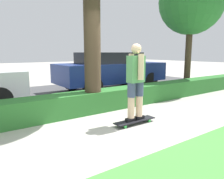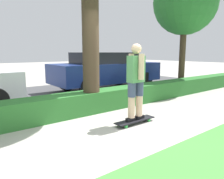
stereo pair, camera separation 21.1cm
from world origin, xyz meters
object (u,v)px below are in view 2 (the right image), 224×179
object	(u,v)px
tree_far	(185,3)
parked_car_middle	(106,70)
skateboard	(135,120)
skater_person	(136,80)

from	to	relation	value
tree_far	parked_car_middle	distance (m)	3.98
skateboard	skater_person	world-z (taller)	skater_person
skateboard	parked_car_middle	size ratio (longest dim) A/B	0.22
skater_person	tree_far	bearing A→B (deg)	23.40
skater_person	tree_far	world-z (taller)	tree_far
skater_person	parked_car_middle	distance (m)	4.38
skater_person	skateboard	bearing A→B (deg)	90.00
skateboard	parked_car_middle	xyz separation A→B (m)	(2.11, 3.84, 0.74)
skater_person	tree_far	size ratio (longest dim) A/B	0.35
tree_far	parked_car_middle	world-z (taller)	tree_far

